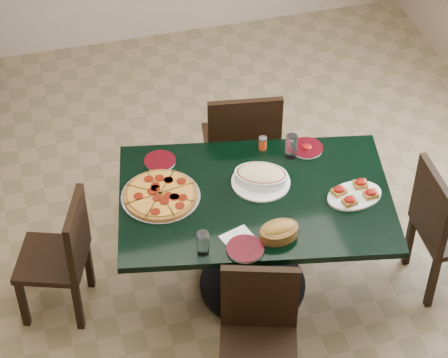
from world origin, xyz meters
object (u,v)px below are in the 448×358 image
object	(u,v)px
pepperoni_pizza	(161,195)
bruschetta_platter	(355,194)
chair_far	(242,144)
chair_near	(259,333)
lasagna_casserole	(261,177)
chair_left	(63,253)
bread_basket	(279,231)
main_table	(255,220)
chair_right	(443,224)

from	to	relation	value
pepperoni_pizza	bruschetta_platter	distance (m)	1.07
chair_far	chair_near	xyz separation A→B (m)	(-0.32, -1.40, -0.07)
chair_far	lasagna_casserole	xyz separation A→B (m)	(-0.07, -0.59, 0.25)
chair_far	chair_left	world-z (taller)	chair_far
lasagna_casserole	bread_basket	distance (m)	0.43
main_table	chair_left	distance (m)	1.10
chair_far	bread_basket	xyz separation A→B (m)	(-0.10, -1.02, 0.25)
chair_right	chair_left	distance (m)	2.18
main_table	pepperoni_pizza	distance (m)	0.56
main_table	chair_near	distance (m)	0.74
chair_far	bread_basket	bearing A→B (deg)	93.17
lasagna_casserole	bread_basket	bearing A→B (deg)	-70.20
chair_near	bruschetta_platter	xyz separation A→B (m)	(0.72, 0.56, 0.30)
main_table	bread_basket	world-z (taller)	bread_basket
lasagna_casserole	chair_right	bearing A→B (deg)	5.06
pepperoni_pizza	bread_basket	bearing A→B (deg)	-40.63
chair_far	chair_left	size ratio (longest dim) A/B	1.18
chair_far	chair_near	distance (m)	1.44
lasagna_casserole	bruschetta_platter	bearing A→B (deg)	-3.88
chair_near	pepperoni_pizza	xyz separation A→B (m)	(-0.32, 0.84, 0.29)
chair_far	lasagna_casserole	distance (m)	0.65
chair_far	chair_right	distance (m)	1.33
chair_right	main_table	bearing A→B (deg)	79.09
pepperoni_pizza	bruschetta_platter	bearing A→B (deg)	-15.14
chair_far	chair_near	bearing A→B (deg)	85.88
chair_near	bread_basket	size ratio (longest dim) A/B	3.67
chair_far	pepperoni_pizza	distance (m)	0.88
chair_near	chair_left	distance (m)	1.23
main_table	chair_far	xyz separation A→B (m)	(0.13, 0.69, -0.02)
chair_far	chair_right	world-z (taller)	chair_far
chair_right	lasagna_casserole	size ratio (longest dim) A/B	2.49
chair_right	bruschetta_platter	xyz separation A→B (m)	(-0.54, 0.10, 0.28)
main_table	bread_basket	bearing A→B (deg)	-73.75
chair_right	bruschetta_platter	bearing A→B (deg)	81.70
chair_near	chair_far	bearing A→B (deg)	94.88
pepperoni_pizza	lasagna_casserole	size ratio (longest dim) A/B	1.25
chair_near	lasagna_casserole	bearing A→B (deg)	90.28
chair_near	pepperoni_pizza	size ratio (longest dim) A/B	1.93
chair_left	bread_basket	world-z (taller)	bread_basket
chair_near	lasagna_casserole	world-z (taller)	chair_near
bruschetta_platter	pepperoni_pizza	bearing A→B (deg)	157.08
chair_near	chair_left	world-z (taller)	chair_near
bread_basket	chair_far	bearing A→B (deg)	75.90
chair_left	bread_basket	distance (m)	1.25
chair_left	pepperoni_pizza	size ratio (longest dim) A/B	1.85
chair_far	lasagna_casserole	bearing A→B (deg)	92.39
chair_right	lasagna_casserole	bearing A→B (deg)	73.12
chair_far	chair_right	bearing A→B (deg)	143.53
main_table	bruschetta_platter	distance (m)	0.58
chair_far	bruschetta_platter	distance (m)	0.96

